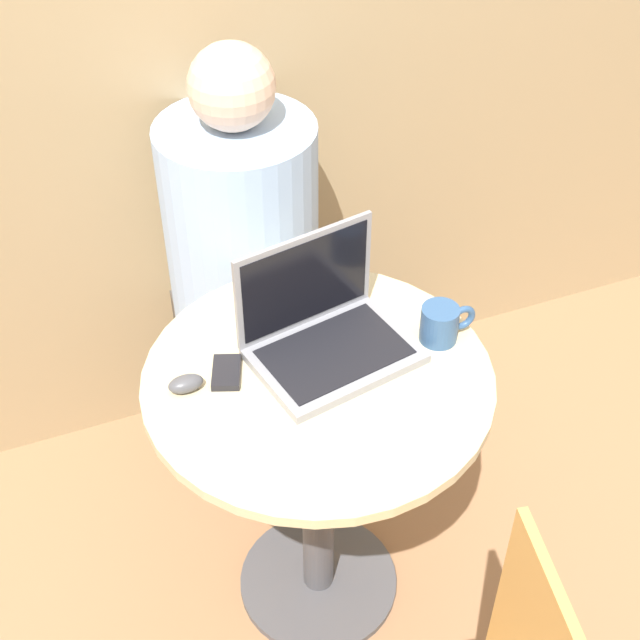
{
  "coord_description": "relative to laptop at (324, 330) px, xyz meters",
  "views": [
    {
      "loc": [
        -0.48,
        -1.21,
        2.04
      ],
      "look_at": [
        0.02,
        0.05,
        0.86
      ],
      "focal_mm": 50.0,
      "sensor_mm": 36.0,
      "label": 1
    }
  ],
  "objects": [
    {
      "name": "person_seated",
      "position": [
        -0.02,
        0.58,
        -0.31
      ],
      "size": [
        0.41,
        0.62,
        1.23
      ],
      "color": "#4C4742",
      "rests_on": "ground_plane"
    },
    {
      "name": "computer_mouse",
      "position": [
        -0.3,
        -0.01,
        -0.04
      ],
      "size": [
        0.07,
        0.04,
        0.03
      ],
      "color": "#4C4C51",
      "rests_on": "round_table"
    },
    {
      "name": "round_table",
      "position": [
        -0.04,
        -0.07,
        -0.26
      ],
      "size": [
        0.73,
        0.73,
        0.76
      ],
      "color": "#4C4C51",
      "rests_on": "ground_plane"
    },
    {
      "name": "coffee_cup",
      "position": [
        0.24,
        -0.06,
        -0.01
      ],
      "size": [
        0.13,
        0.08,
        0.08
      ],
      "color": "#335684",
      "rests_on": "round_table"
    },
    {
      "name": "ground_plane",
      "position": [
        -0.04,
        -0.07,
        -0.81
      ],
      "size": [
        12.0,
        12.0,
        0.0
      ],
      "primitive_type": "plane",
      "color": "#9E704C"
    },
    {
      "name": "cell_phone",
      "position": [
        -0.22,
        -0.0,
        -0.04
      ],
      "size": [
        0.09,
        0.11,
        0.02
      ],
      "color": "black",
      "rests_on": "round_table"
    },
    {
      "name": "laptop",
      "position": [
        0.0,
        0.0,
        0.0
      ],
      "size": [
        0.36,
        0.29,
        0.25
      ],
      "color": "gray",
      "rests_on": "round_table"
    }
  ]
}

